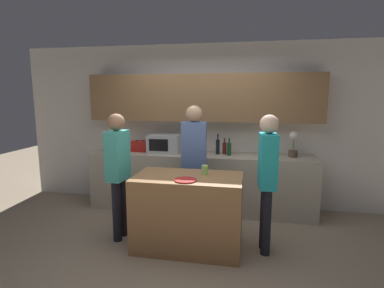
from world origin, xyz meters
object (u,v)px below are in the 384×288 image
toaster (140,146)px  person_right (194,155)px  potted_plant (293,144)px  bottle_0 (218,147)px  plate_on_island (185,180)px  person_left (118,166)px  microwave (165,143)px  person_center (267,172)px  bottle_2 (229,149)px  bottle_1 (224,148)px  cup_0 (205,170)px

toaster → person_right: (1.05, -0.66, 0.01)m
potted_plant → person_right: bearing=-154.9°
bottle_0 → plate_on_island: bottle_0 is taller
bottle_0 → plate_on_island: bearing=-98.2°
person_left → person_right: 1.05m
microwave → person_center: (1.58, -1.22, -0.10)m
bottle_2 → person_center: person_center is taller
toaster → person_center: (2.02, -1.22, -0.04)m
person_center → potted_plant: bearing=-24.4°
potted_plant → plate_on_island: bearing=-132.6°
person_left → person_center: size_ratio=0.99×
person_right → person_left: bearing=28.4°
microwave → bottle_1: microwave is taller
bottle_2 → cup_0: bearing=-101.2°
bottle_0 → person_left: person_left is taller
bottle_0 → cup_0: (-0.04, -1.17, -0.09)m
potted_plant → bottle_1: (-1.05, 0.03, -0.10)m
plate_on_island → person_center: person_center is taller
bottle_1 → microwave: bearing=-177.9°
bottle_2 → person_left: (-1.33, -1.16, -0.06)m
plate_on_island → person_left: 0.98m
bottle_1 → plate_on_island: bottle_1 is taller
plate_on_island → cup_0: 0.36m
bottle_2 → plate_on_island: bottle_2 is taller
cup_0 → person_left: bearing=-177.5°
toaster → person_right: 1.24m
bottle_1 → person_right: (-0.37, -0.70, 0.01)m
microwave → plate_on_island: bearing=-65.9°
toaster → bottle_2: bearing=-2.2°
potted_plant → bottle_0: 1.16m
plate_on_island → toaster: bearing=126.4°
microwave → bottle_0: bottle_0 is taller
potted_plant → person_right: size_ratio=0.23×
person_left → person_right: bearing=126.1°
plate_on_island → person_left: bearing=164.2°
potted_plant → bottle_0: potted_plant is taller
bottle_2 → person_center: 1.27m
person_center → bottle_2: bearing=20.0°
potted_plant → person_left: person_left is taller
bottle_0 → bottle_1: (0.10, 0.04, -0.03)m
microwave → potted_plant: (2.03, 0.00, 0.05)m
bottle_1 → person_center: size_ratio=0.16×
toaster → bottle_2: bottle_2 is taller
cup_0 → bottle_2: bearing=78.8°
microwave → person_left: bearing=-102.6°
toaster → person_right: size_ratio=0.15×
microwave → toaster: (-0.43, 0.00, -0.06)m
bottle_0 → person_left: size_ratio=0.20×
microwave → person_right: size_ratio=0.30×
bottle_1 → person_left: size_ratio=0.16×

